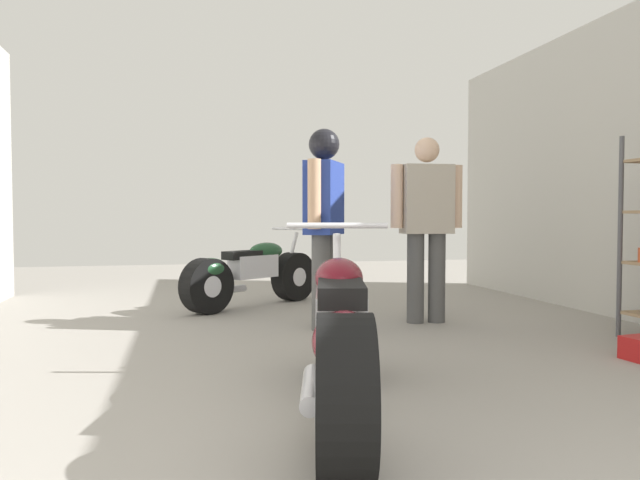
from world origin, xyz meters
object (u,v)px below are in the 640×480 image
(mechanic_in_blue, at_px, (427,218))
(mechanic_with_helmet, at_px, (324,209))
(motorcycle_maroon_cruiser, at_px, (340,338))
(motorcycle_black_naked, at_px, (251,274))

(mechanic_in_blue, relative_size, mechanic_with_helmet, 0.98)
(motorcycle_maroon_cruiser, bearing_deg, mechanic_in_blue, 58.34)
(motorcycle_black_naked, height_order, mechanic_with_helmet, mechanic_with_helmet)
(motorcycle_black_naked, distance_m, mechanic_in_blue, 2.14)
(motorcycle_maroon_cruiser, distance_m, mechanic_in_blue, 2.92)
(motorcycle_black_naked, xyz_separation_m, mechanic_with_helmet, (0.51, -1.41, 0.71))
(motorcycle_maroon_cruiser, bearing_deg, mechanic_with_helmet, 78.49)
(mechanic_in_blue, distance_m, mechanic_with_helmet, 1.02)
(motorcycle_maroon_cruiser, xyz_separation_m, motorcycle_black_naked, (-0.03, 3.79, -0.04))
(motorcycle_maroon_cruiser, distance_m, motorcycle_black_naked, 3.79)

